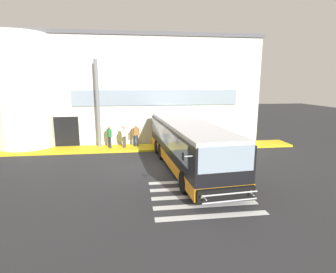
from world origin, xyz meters
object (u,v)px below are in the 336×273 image
Objects in this scene: passenger_by_doorway at (124,135)px; safety_bollard_yellow at (168,146)px; entry_support_column at (98,104)px; bus_main_foreground at (188,146)px; passenger_at_curb_edge at (136,134)px; passenger_near_column at (109,135)px.

passenger_by_doorway is 1.86× the size of safety_bollard_yellow.
entry_support_column is at bearing 162.84° from passenger_by_doorway.
entry_support_column is at bearing 135.93° from bus_main_foreground.
entry_support_column is at bearing 174.93° from passenger_at_curb_edge.
safety_bollard_yellow is (2.33, -1.55, -0.66)m from passenger_at_curb_edge.
bus_main_foreground is (5.73, -5.55, -2.06)m from entry_support_column.
passenger_near_column is 4.53m from safety_bollard_yellow.
bus_main_foreground reaches higher than passenger_at_curb_edge.
passenger_at_curb_edge is 2.88m from safety_bollard_yellow.
passenger_near_column is 1.99m from passenger_at_curb_edge.
entry_support_column reaches higher than safety_bollard_yellow.
bus_main_foreground is 3.90m from safety_bollard_yellow.
passenger_by_doorway and passenger_at_curb_edge have the same top height.
passenger_at_curb_edge is (-2.96, 5.30, -0.22)m from bus_main_foreground.
safety_bollard_yellow is at bearing -16.57° from passenger_near_column.
passenger_by_doorway is 0.94m from passenger_at_curb_edge.
passenger_near_column reaches higher than safety_bollard_yellow.
entry_support_column is 3.87× the size of passenger_by_doorway.
bus_main_foreground is at bearing -44.07° from entry_support_column.
passenger_near_column is at bearing 163.43° from safety_bollard_yellow.
entry_support_column is at bearing 160.57° from safety_bollard_yellow.
passenger_near_column is at bearing -33.03° from entry_support_column.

